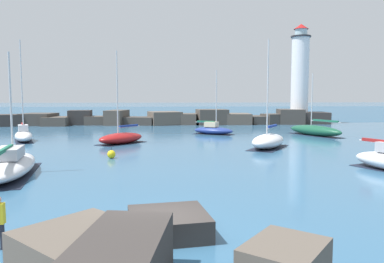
{
  "coord_description": "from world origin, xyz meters",
  "views": [
    {
      "loc": [
        -0.07,
        -12.0,
        4.69
      ],
      "look_at": [
        2.83,
        21.61,
        1.57
      ],
      "focal_mm": 35.0,
      "sensor_mm": 36.0,
      "label": 1
    }
  ],
  "objects_px": {
    "sailboat_moored_3": "(315,130)",
    "sailboat_moored_4": "(121,138)",
    "sailboat_moored_1": "(268,141)",
    "mooring_buoy_orange_near": "(111,154)",
    "sailboat_moored_0": "(24,135)",
    "lighthouse": "(300,80)",
    "sailboat_moored_5": "(213,130)",
    "sailboat_moored_6": "(11,165)"
  },
  "relations": [
    {
      "from": "lighthouse",
      "to": "sailboat_moored_5",
      "type": "relative_size",
      "value": 2.15
    },
    {
      "from": "sailboat_moored_0",
      "to": "sailboat_moored_3",
      "type": "height_order",
      "value": "sailboat_moored_0"
    },
    {
      "from": "sailboat_moored_1",
      "to": "sailboat_moored_6",
      "type": "bearing_deg",
      "value": -150.86
    },
    {
      "from": "sailboat_moored_6",
      "to": "sailboat_moored_1",
      "type": "bearing_deg",
      "value": 29.14
    },
    {
      "from": "lighthouse",
      "to": "sailboat_moored_4",
      "type": "xyz_separation_m",
      "value": [
        -28.44,
        -26.29,
        -7.11
      ]
    },
    {
      "from": "lighthouse",
      "to": "sailboat_moored_0",
      "type": "height_order",
      "value": "lighthouse"
    },
    {
      "from": "sailboat_moored_3",
      "to": "sailboat_moored_4",
      "type": "height_order",
      "value": "sailboat_moored_4"
    },
    {
      "from": "sailboat_moored_3",
      "to": "sailboat_moored_4",
      "type": "relative_size",
      "value": 0.89
    },
    {
      "from": "sailboat_moored_6",
      "to": "sailboat_moored_0",
      "type": "bearing_deg",
      "value": 107.17
    },
    {
      "from": "sailboat_moored_0",
      "to": "mooring_buoy_orange_near",
      "type": "relative_size",
      "value": 12.72
    },
    {
      "from": "sailboat_moored_6",
      "to": "mooring_buoy_orange_near",
      "type": "height_order",
      "value": "sailboat_moored_6"
    },
    {
      "from": "sailboat_moored_1",
      "to": "mooring_buoy_orange_near",
      "type": "distance_m",
      "value": 14.41
    },
    {
      "from": "lighthouse",
      "to": "sailboat_moored_6",
      "type": "distance_m",
      "value": 53.62
    },
    {
      "from": "sailboat_moored_3",
      "to": "sailboat_moored_4",
      "type": "xyz_separation_m",
      "value": [
        -22.7,
        -5.89,
        -0.06
      ]
    },
    {
      "from": "sailboat_moored_3",
      "to": "sailboat_moored_5",
      "type": "xyz_separation_m",
      "value": [
        -12.11,
        2.68,
        -0.07
      ]
    },
    {
      "from": "mooring_buoy_orange_near",
      "to": "sailboat_moored_5",
      "type": "bearing_deg",
      "value": 59.59
    },
    {
      "from": "sailboat_moored_0",
      "to": "sailboat_moored_3",
      "type": "relative_size",
      "value": 1.29
    },
    {
      "from": "sailboat_moored_0",
      "to": "sailboat_moored_6",
      "type": "height_order",
      "value": "sailboat_moored_0"
    },
    {
      "from": "sailboat_moored_5",
      "to": "lighthouse",
      "type": "bearing_deg",
      "value": 44.8
    },
    {
      "from": "sailboat_moored_3",
      "to": "sailboat_moored_5",
      "type": "relative_size",
      "value": 1.02
    },
    {
      "from": "lighthouse",
      "to": "sailboat_moored_0",
      "type": "distance_m",
      "value": 46.01
    },
    {
      "from": "sailboat_moored_5",
      "to": "mooring_buoy_orange_near",
      "type": "height_order",
      "value": "sailboat_moored_5"
    },
    {
      "from": "sailboat_moored_0",
      "to": "sailboat_moored_6",
      "type": "bearing_deg",
      "value": -72.83
    },
    {
      "from": "sailboat_moored_0",
      "to": "sailboat_moored_5",
      "type": "distance_m",
      "value": 21.86
    },
    {
      "from": "sailboat_moored_3",
      "to": "sailboat_moored_6",
      "type": "relative_size",
      "value": 0.94
    },
    {
      "from": "sailboat_moored_4",
      "to": "sailboat_moored_0",
      "type": "bearing_deg",
      "value": 164.98
    },
    {
      "from": "mooring_buoy_orange_near",
      "to": "sailboat_moored_0",
      "type": "bearing_deg",
      "value": 131.74
    },
    {
      "from": "sailboat_moored_1",
      "to": "mooring_buoy_orange_near",
      "type": "height_order",
      "value": "sailboat_moored_1"
    },
    {
      "from": "sailboat_moored_1",
      "to": "sailboat_moored_5",
      "type": "xyz_separation_m",
      "value": [
        -3.24,
        13.11,
        -0.1
      ]
    },
    {
      "from": "sailboat_moored_0",
      "to": "sailboat_moored_1",
      "type": "distance_m",
      "value": 25.42
    },
    {
      "from": "sailboat_moored_6",
      "to": "mooring_buoy_orange_near",
      "type": "bearing_deg",
      "value": 48.64
    },
    {
      "from": "sailboat_moored_1",
      "to": "sailboat_moored_6",
      "type": "relative_size",
      "value": 1.13
    },
    {
      "from": "mooring_buoy_orange_near",
      "to": "sailboat_moored_4",
      "type": "bearing_deg",
      "value": 91.14
    },
    {
      "from": "sailboat_moored_3",
      "to": "sailboat_moored_5",
      "type": "height_order",
      "value": "sailboat_moored_5"
    },
    {
      "from": "lighthouse",
      "to": "sailboat_moored_3",
      "type": "xyz_separation_m",
      "value": [
        -5.74,
        -20.41,
        -7.05
      ]
    },
    {
      "from": "sailboat_moored_0",
      "to": "sailboat_moored_6",
      "type": "distance_m",
      "value": 18.68
    },
    {
      "from": "sailboat_moored_5",
      "to": "sailboat_moored_0",
      "type": "bearing_deg",
      "value": -164.76
    },
    {
      "from": "sailboat_moored_4",
      "to": "sailboat_moored_5",
      "type": "bearing_deg",
      "value": 38.98
    },
    {
      "from": "sailboat_moored_0",
      "to": "sailboat_moored_1",
      "type": "xyz_separation_m",
      "value": [
        24.33,
        -7.36,
        -0.01
      ]
    },
    {
      "from": "sailboat_moored_3",
      "to": "sailboat_moored_6",
      "type": "bearing_deg",
      "value": -142.93
    },
    {
      "from": "lighthouse",
      "to": "sailboat_moored_5",
      "type": "distance_m",
      "value": 26.15
    },
    {
      "from": "lighthouse",
      "to": "sailboat_moored_6",
      "type": "bearing_deg",
      "value": -128.97
    }
  ]
}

